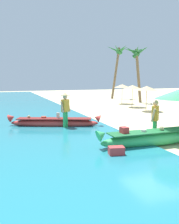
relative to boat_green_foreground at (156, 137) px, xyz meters
The scene contains 12 objects.
ground_plane 1.56m from the boat_green_foreground, 52.93° to the left, with size 80.00×80.00×0.00m, color beige.
boat_green_foreground is the anchor object (origin of this frame).
boat_red_midground 5.40m from the boat_green_foreground, 121.83° to the left, with size 4.56×2.28×0.76m.
person_vendor_hatted 4.74m from the boat_green_foreground, 121.06° to the left, with size 0.57×0.47×1.81m.
person_tourist_customer 1.06m from the boat_green_foreground, 58.43° to the left, with size 0.54×0.51×1.62m.
parasol_row_0 9.73m from the boat_green_foreground, 58.18° to the left, with size 1.60×1.60×1.91m.
parasol_row_1 12.14m from the boat_green_foreground, 63.41° to the left, with size 1.60×1.60×1.91m.
parasol_row_2 14.77m from the boat_green_foreground, 66.50° to the left, with size 1.60×1.60×1.91m.
palm_tree_tall_inland 16.48m from the boat_green_foreground, 61.06° to the left, with size 2.46×2.63×5.73m.
palm_tree_leaning_seaward 21.36m from the boat_green_foreground, 66.70° to the left, with size 2.60×2.49×6.52m.
cooler_box 2.13m from the boat_green_foreground, 161.31° to the right, with size 0.49×0.31×0.35m, color #C63838.
paddle 1.44m from the boat_green_foreground, 100.10° to the right, with size 0.91×1.45×0.05m.
Camera 1 is at (-6.29, -8.38, 2.49)m, focal length 38.03 mm.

